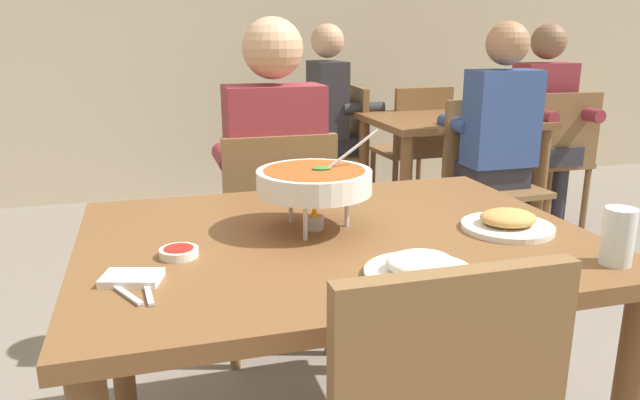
# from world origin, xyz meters

# --- Properties ---
(dining_table_main) EXTENTS (1.29, 0.97, 0.75)m
(dining_table_main) POSITION_xyz_m (0.00, 0.00, 0.65)
(dining_table_main) COLOR brown
(dining_table_main) RESTS_ON ground_plane
(chair_diner_main) EXTENTS (0.44, 0.44, 0.90)m
(chair_diner_main) POSITION_xyz_m (-0.00, 0.77, 0.51)
(chair_diner_main) COLOR brown
(chair_diner_main) RESTS_ON ground_plane
(diner_main) EXTENTS (0.40, 0.45, 1.31)m
(diner_main) POSITION_xyz_m (0.00, 0.80, 0.75)
(diner_main) COLOR #2D2D38
(diner_main) RESTS_ON ground_plane
(curry_bowl) EXTENTS (0.33, 0.30, 0.26)m
(curry_bowl) POSITION_xyz_m (-0.04, 0.05, 0.88)
(curry_bowl) COLOR silver
(curry_bowl) RESTS_ON dining_table_main
(rice_plate) EXTENTS (0.24, 0.24, 0.06)m
(rice_plate) POSITION_xyz_m (0.09, -0.33, 0.77)
(rice_plate) COLOR white
(rice_plate) RESTS_ON dining_table_main
(appetizer_plate) EXTENTS (0.24, 0.24, 0.06)m
(appetizer_plate) POSITION_xyz_m (0.44, -0.10, 0.77)
(appetizer_plate) COLOR white
(appetizer_plate) RESTS_ON dining_table_main
(sauce_dish) EXTENTS (0.09, 0.09, 0.02)m
(sauce_dish) POSITION_xyz_m (-0.40, -0.06, 0.76)
(sauce_dish) COLOR white
(sauce_dish) RESTS_ON dining_table_main
(napkin_folded) EXTENTS (0.14, 0.11, 0.02)m
(napkin_folded) POSITION_xyz_m (-0.50, -0.18, 0.76)
(napkin_folded) COLOR white
(napkin_folded) RESTS_ON dining_table_main
(fork_utensil) EXTENTS (0.09, 0.16, 0.01)m
(fork_utensil) POSITION_xyz_m (-0.52, -0.23, 0.76)
(fork_utensil) COLOR silver
(fork_utensil) RESTS_ON dining_table_main
(spoon_utensil) EXTENTS (0.03, 0.17, 0.01)m
(spoon_utensil) POSITION_xyz_m (-0.47, -0.23, 0.76)
(spoon_utensil) COLOR silver
(spoon_utensil) RESTS_ON dining_table_main
(drink_glass) EXTENTS (0.07, 0.07, 0.13)m
(drink_glass) POSITION_xyz_m (0.54, -0.37, 0.81)
(drink_glass) COLOR silver
(drink_glass) RESTS_ON dining_table_main
(dining_table_far) EXTENTS (1.00, 0.80, 0.75)m
(dining_table_far) POSITION_xyz_m (1.35, 1.93, 0.62)
(dining_table_far) COLOR brown
(dining_table_far) RESTS_ON ground_plane
(chair_bg_left) EXTENTS (0.45, 0.45, 0.90)m
(chair_bg_left) POSITION_xyz_m (2.04, 1.81, 0.51)
(chair_bg_left) COLOR brown
(chair_bg_left) RESTS_ON ground_plane
(chair_bg_middle) EXTENTS (0.48, 0.48, 0.90)m
(chair_bg_middle) POSITION_xyz_m (0.83, 2.48, 0.51)
(chair_bg_middle) COLOR brown
(chair_bg_middle) RESTS_ON ground_plane
(chair_bg_right) EXTENTS (0.46, 0.46, 0.90)m
(chair_bg_right) POSITION_xyz_m (1.33, 1.45, 0.51)
(chair_bg_right) COLOR brown
(chair_bg_right) RESTS_ON ground_plane
(chair_bg_corner) EXTENTS (0.46, 0.46, 0.90)m
(chair_bg_corner) POSITION_xyz_m (1.33, 2.39, 0.51)
(chair_bg_corner) COLOR brown
(chair_bg_corner) RESTS_ON ground_plane
(patron_bg_left) EXTENTS (0.40, 0.45, 1.31)m
(patron_bg_left) POSITION_xyz_m (1.98, 1.86, 0.75)
(patron_bg_left) COLOR #2D2D38
(patron_bg_left) RESTS_ON ground_plane
(patron_bg_middle) EXTENTS (0.45, 0.40, 1.31)m
(patron_bg_middle) POSITION_xyz_m (0.76, 2.49, 0.75)
(patron_bg_middle) COLOR #2D2D38
(patron_bg_middle) RESTS_ON ground_plane
(patron_bg_right) EXTENTS (0.40, 0.45, 1.31)m
(patron_bg_right) POSITION_xyz_m (1.33, 1.38, 0.75)
(patron_bg_right) COLOR #2D2D38
(patron_bg_right) RESTS_ON ground_plane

